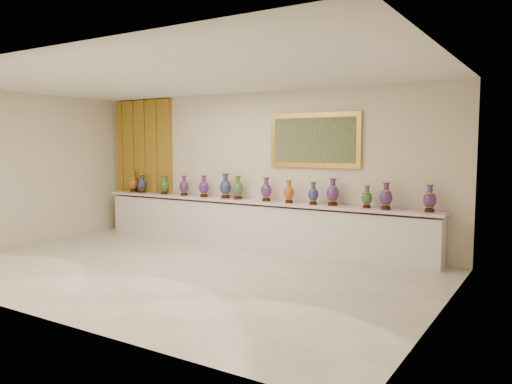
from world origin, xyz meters
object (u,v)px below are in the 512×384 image
Objects in this scene: vase_2 at (164,186)px; vase_0 at (133,183)px; vase_1 at (142,184)px; counter at (252,223)px.

vase_0 is at bearing 178.78° from vase_2.
vase_1 is at bearing -3.47° from vase_0.
counter is at bearing 0.25° from vase_2.
counter is 3.00m from vase_1.
counter is 15.65× the size of vase_0.
vase_2 reaches higher than vase_1.
vase_2 is (-2.27, -0.01, 0.65)m from counter.
vase_0 is 1.11× the size of vase_2.
vase_1 reaches higher than counter.
counter is 17.37× the size of vase_2.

